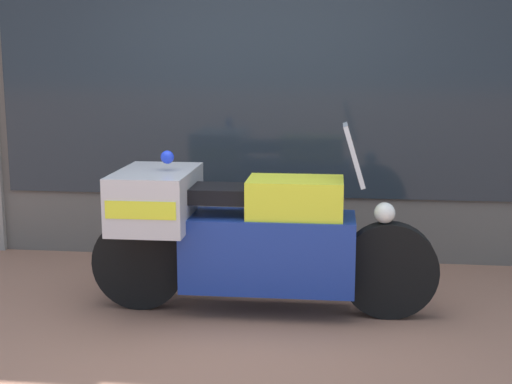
# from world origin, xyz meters

# --- Properties ---
(ground_plane) EXTENTS (60.00, 60.00, 0.00)m
(ground_plane) POSITION_xyz_m (0.00, 0.00, 0.00)
(ground_plane) COLOR #8E604C
(shop_building) EXTENTS (6.06, 0.55, 4.14)m
(shop_building) POSITION_xyz_m (-0.35, 2.00, 2.08)
(shop_building) COLOR #56514C
(shop_building) RESTS_ON ground
(window_display) EXTENTS (4.89, 0.30, 1.80)m
(window_display) POSITION_xyz_m (0.28, 2.03, 0.44)
(window_display) COLOR slate
(window_display) RESTS_ON ground
(paramedic_motorcycle) EXTENTS (2.34, 0.81, 1.29)m
(paramedic_motorcycle) POSITION_xyz_m (-0.00, 0.48, 0.57)
(paramedic_motorcycle) COLOR black
(paramedic_motorcycle) RESTS_ON ground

